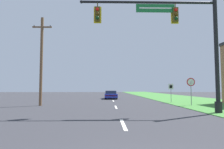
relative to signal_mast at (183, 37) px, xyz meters
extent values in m
cube|color=#428438|center=(6.28, 20.20, -4.92)|extent=(10.00, 110.00, 0.04)
cube|color=silver|center=(-4.22, -3.80, -4.94)|extent=(0.16, 2.80, 0.01)
cube|color=silver|center=(-4.22, 4.20, -4.94)|extent=(0.16, 2.80, 0.01)
cube|color=silver|center=(-4.22, 12.20, -4.94)|extent=(0.16, 2.80, 0.01)
cube|color=silver|center=(-4.22, 20.20, -4.94)|extent=(0.16, 2.80, 0.01)
cube|color=silver|center=(-4.22, 28.20, -4.94)|extent=(0.16, 2.80, 0.01)
cylinder|color=black|center=(2.18, 0.00, -4.55)|extent=(0.44, 0.44, 0.70)
cylinder|color=black|center=(2.18, 0.00, -1.00)|extent=(0.26, 0.26, 7.80)
cylinder|color=black|center=(-2.23, 0.00, 2.30)|extent=(8.82, 0.16, 0.16)
sphere|color=black|center=(-6.64, 0.00, 2.30)|extent=(0.21, 0.21, 0.21)
cube|color=#196B33|center=(-1.79, 0.00, 1.90)|extent=(2.53, 0.06, 0.55)
cube|color=white|center=(-1.79, -0.03, 1.90)|extent=(2.13, 0.01, 0.08)
cylinder|color=#4C4214|center=(-5.59, 0.00, 2.12)|extent=(0.06, 0.06, 0.35)
cube|color=yellow|center=(-5.59, 0.14, 1.47)|extent=(0.50, 0.03, 1.11)
cube|color=#4C4214|center=(-5.59, 0.00, 1.47)|extent=(0.34, 0.24, 0.95)
sphere|color=red|center=(-5.59, -0.14, 1.76)|extent=(0.22, 0.22, 0.22)
sphere|color=#51380F|center=(-5.59, -0.14, 1.47)|extent=(0.22, 0.22, 0.22)
sphere|color=#0F3D19|center=(-5.59, -0.14, 1.19)|extent=(0.22, 0.22, 0.22)
cylinder|color=#4C4214|center=(-0.47, 0.00, 2.12)|extent=(0.06, 0.06, 0.35)
cube|color=yellow|center=(-0.47, 0.14, 1.47)|extent=(0.50, 0.03, 1.11)
cube|color=#4C4214|center=(-0.47, 0.00, 1.47)|extent=(0.34, 0.24, 0.95)
sphere|color=red|center=(-0.47, -0.14, 1.76)|extent=(0.22, 0.22, 0.22)
sphere|color=#51380F|center=(-0.47, -0.14, 1.47)|extent=(0.22, 0.22, 0.22)
sphere|color=#0F3D19|center=(-0.47, -0.14, 1.19)|extent=(0.22, 0.22, 0.22)
cylinder|color=black|center=(-3.71, 19.15, -4.62)|extent=(0.22, 0.64, 0.64)
cylinder|color=black|center=(-5.31, 19.11, -4.62)|extent=(0.22, 0.64, 0.64)
cylinder|color=black|center=(-3.64, 15.88, -4.62)|extent=(0.22, 0.64, 0.64)
cylinder|color=black|center=(-5.24, 15.85, -4.62)|extent=(0.22, 0.64, 0.64)
cube|color=#1E2D9E|center=(-4.47, 17.50, -4.44)|extent=(1.92, 4.70, 0.55)
cube|color=#283342|center=(-4.48, 17.62, -3.96)|extent=(1.64, 1.99, 0.42)
cube|color=#1E2D9E|center=(-4.48, 17.62, -3.78)|extent=(1.61, 1.95, 0.06)
cube|color=#B71414|center=(-4.42, 15.20, -4.38)|extent=(1.68, 0.10, 0.14)
cylinder|color=gray|center=(2.72, 5.45, -3.80)|extent=(0.07, 0.07, 2.20)
cylinder|color=red|center=(2.72, 5.45, -2.78)|extent=(0.76, 0.04, 0.76)
cylinder|color=white|center=(2.72, 5.42, -2.78)|extent=(0.61, 0.01, 0.61)
cylinder|color=gray|center=(2.03, 9.10, -3.90)|extent=(0.06, 0.06, 2.00)
cube|color=white|center=(2.03, 9.10, -3.17)|extent=(0.55, 0.04, 0.60)
cube|color=black|center=(2.03, 9.08, -3.17)|extent=(0.31, 0.01, 0.34)
cylinder|color=brown|center=(-11.07, 5.74, -0.84)|extent=(0.26, 0.26, 8.21)
cube|color=brown|center=(-11.07, 5.74, 2.37)|extent=(1.80, 0.12, 0.12)
cylinder|color=#333338|center=(-11.82, 5.74, 2.49)|extent=(0.08, 0.08, 0.12)
cylinder|color=#333338|center=(-10.32, 5.74, 2.49)|extent=(0.08, 0.08, 0.12)
camera|label=1|loc=(-4.90, -12.71, -3.34)|focal=32.00mm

